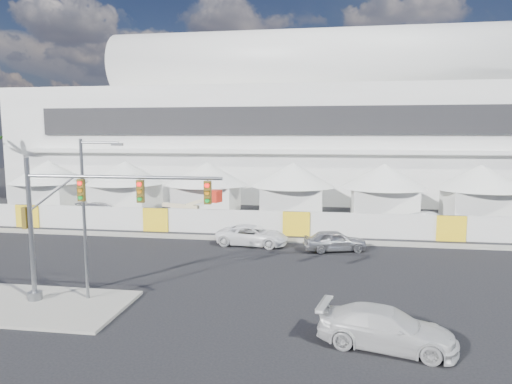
# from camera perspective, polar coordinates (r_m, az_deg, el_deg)

# --- Properties ---
(ground) EXTENTS (160.00, 160.00, 0.00)m
(ground) POSITION_cam_1_polar(r_m,az_deg,el_deg) (25.10, -11.35, -12.11)
(ground) COLOR black
(ground) RESTS_ON ground
(median_island) EXTENTS (10.00, 5.00, 0.15)m
(median_island) POSITION_cam_1_polar(r_m,az_deg,el_deg) (25.30, -27.00, -12.44)
(median_island) COLOR gray
(median_island) RESTS_ON ground
(far_curb) EXTENTS (80.00, 1.20, 0.12)m
(far_curb) POSITION_cam_1_polar(r_m,az_deg,el_deg) (37.54, 26.81, -6.17)
(far_curb) COLOR gray
(far_curb) RESTS_ON ground
(stadium) EXTENTS (80.00, 24.80, 21.98)m
(stadium) POSITION_cam_1_polar(r_m,az_deg,el_deg) (63.73, 9.19, 8.20)
(stadium) COLOR silver
(stadium) RESTS_ON ground
(tent_row) EXTENTS (53.40, 8.40, 5.40)m
(tent_row) POSITION_cam_1_polar(r_m,az_deg,el_deg) (47.14, -0.85, 1.00)
(tent_row) COLOR white
(tent_row) RESTS_ON ground
(hoarding_fence) EXTENTS (70.00, 0.25, 2.00)m
(hoarding_fence) POSITION_cam_1_polar(r_m,az_deg,el_deg) (37.49, 5.06, -3.96)
(hoarding_fence) COLOR silver
(hoarding_fence) RESTS_ON ground
(sedan_silver) EXTENTS (2.73, 4.69, 1.50)m
(sedan_silver) POSITION_cam_1_polar(r_m,az_deg,el_deg) (33.05, 9.85, -6.00)
(sedan_silver) COLOR #9FA0A3
(sedan_silver) RESTS_ON ground
(pickup_curb) EXTENTS (2.98, 5.56, 1.48)m
(pickup_curb) POSITION_cam_1_polar(r_m,az_deg,el_deg) (34.26, -0.44, -5.44)
(pickup_curb) COLOR white
(pickup_curb) RESTS_ON ground
(pickup_near) EXTENTS (3.25, 5.63, 1.53)m
(pickup_near) POSITION_cam_1_polar(r_m,az_deg,el_deg) (19.17, 15.97, -16.03)
(pickup_near) COLOR silver
(pickup_near) RESTS_ON ground
(lot_car_a) EXTENTS (4.03, 4.53, 1.49)m
(lot_car_a) POSITION_cam_1_polar(r_m,az_deg,el_deg) (42.39, 20.88, -3.46)
(lot_car_a) COLOR silver
(lot_car_a) RESTS_ON ground
(lot_car_b) EXTENTS (2.12, 4.32, 1.42)m
(lot_car_b) POSITION_cam_1_polar(r_m,az_deg,el_deg) (44.01, 28.52, -3.53)
(lot_car_b) COLOR black
(lot_car_b) RESTS_ON ground
(lot_car_c) EXTENTS (3.04, 5.29, 1.44)m
(lot_car_c) POSITION_cam_1_polar(r_m,az_deg,el_deg) (48.20, -18.86, -2.16)
(lot_car_c) COLOR silver
(lot_car_c) RESTS_ON ground
(traffic_mast) EXTENTS (9.87, 0.68, 7.02)m
(traffic_mast) POSITION_cam_1_polar(r_m,az_deg,el_deg) (23.43, -22.06, -3.53)
(traffic_mast) COLOR slate
(traffic_mast) RESTS_ON median_island
(streetlight_median) EXTENTS (2.18, 0.22, 7.89)m
(streetlight_median) POSITION_cam_1_polar(r_m,az_deg,el_deg) (23.55, -20.28, -1.95)
(streetlight_median) COLOR slate
(streetlight_median) RESTS_ON median_island
(boom_lift) EXTENTS (7.43, 2.78, 3.64)m
(boom_lift) POSITION_cam_1_polar(r_m,az_deg,el_deg) (41.14, -9.82, -3.07)
(boom_lift) COLOR red
(boom_lift) RESTS_ON ground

